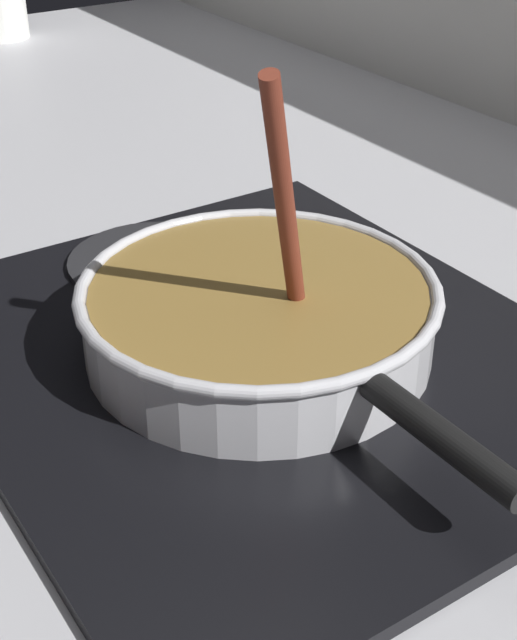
{
  "coord_description": "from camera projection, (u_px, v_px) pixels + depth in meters",
  "views": [
    {
      "loc": [
        0.66,
        -0.2,
        0.43
      ],
      "look_at": [
        0.13,
        0.15,
        0.04
      ],
      "focal_mm": 50.78,
      "sensor_mm": 36.0,
      "label": 1
    }
  ],
  "objects": [
    {
      "name": "hob_plate",
      "position": [
        258.0,
        356.0,
        0.76
      ],
      "size": [
        0.56,
        0.48,
        0.01
      ],
      "primitive_type": "cube",
      "color": "black",
      "rests_on": "ground"
    },
    {
      "name": "spare_burner",
      "position": [
        154.0,
        261.0,
        0.89
      ],
      "size": [
        0.17,
        0.17,
        0.01
      ],
      "primitive_type": "cylinder",
      "color": "#262628",
      "rests_on": "hob_plate"
    },
    {
      "name": "cooking_pan",
      "position": [
        260.0,
        315.0,
        0.74
      ],
      "size": [
        0.43,
        0.3,
        0.26
      ],
      "color": "silver",
      "rests_on": "hob_plate"
    },
    {
      "name": "ground",
      "position": [
        35.0,
        365.0,
        0.79
      ],
      "size": [
        2.4,
        1.6,
        0.04
      ],
      "primitive_type": "cube",
      "color": "#B7B7BC"
    },
    {
      "name": "burner_ring",
      "position": [
        258.0,
        346.0,
        0.75
      ],
      "size": [
        0.19,
        0.19,
        0.01
      ],
      "primitive_type": "torus",
      "color": "#592D0C",
      "rests_on": "hob_plate"
    }
  ]
}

